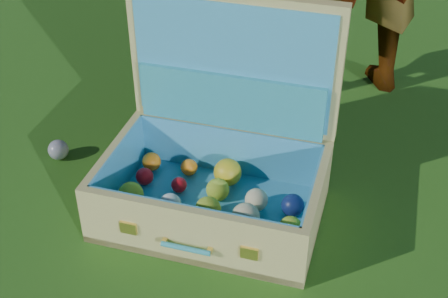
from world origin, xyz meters
The scene contains 3 objects.
ground centered at (0.00, 0.00, 0.00)m, with size 60.00×60.00×0.00m, color #215114.
stray_ball centered at (-0.48, -0.13, 0.04)m, with size 0.07×0.07×0.07m, color #426BAD.
suitcase centered at (0.14, -0.11, 0.18)m, with size 0.73×0.57×0.64m.
Camera 1 is at (0.80, -1.49, 1.30)m, focal length 50.00 mm.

